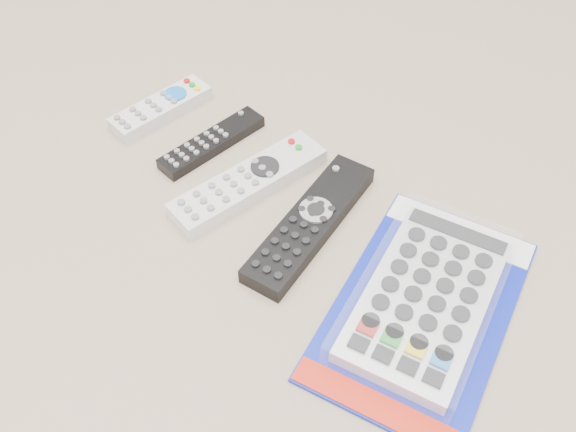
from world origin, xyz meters
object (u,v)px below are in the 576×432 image
Objects in this scene: remote_small_grey at (161,108)px; remote_slim_black at (211,142)px; jumbo_remote_packaged at (426,298)px; remote_large_black at (310,223)px; remote_silver_dvd at (248,182)px.

remote_slim_black is (0.10, -0.01, -0.00)m from remote_small_grey.
remote_small_grey is 0.95× the size of remote_slim_black.
jumbo_remote_packaged is at bearing 1.84° from remote_small_grey.
remote_large_black is at bearing 166.26° from jumbo_remote_packaged.
remote_large_black is (0.19, -0.03, 0.00)m from remote_slim_black.
remote_small_grey is at bearing -177.88° from remote_silver_dvd.
jumbo_remote_packaged is at bearing 0.53° from remote_slim_black.
jumbo_remote_packaged reaches higher than remote_silver_dvd.
remote_silver_dvd is 0.26m from jumbo_remote_packaged.
jumbo_remote_packaged reaches higher than remote_large_black.
remote_small_grey reaches higher than remote_slim_black.
remote_silver_dvd is at bearing -2.03° from remote_small_grey.
remote_small_grey is at bearing -176.06° from remote_slim_black.
remote_silver_dvd is 0.70× the size of jumbo_remote_packaged.
remote_silver_dvd is 0.10m from remote_large_black.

